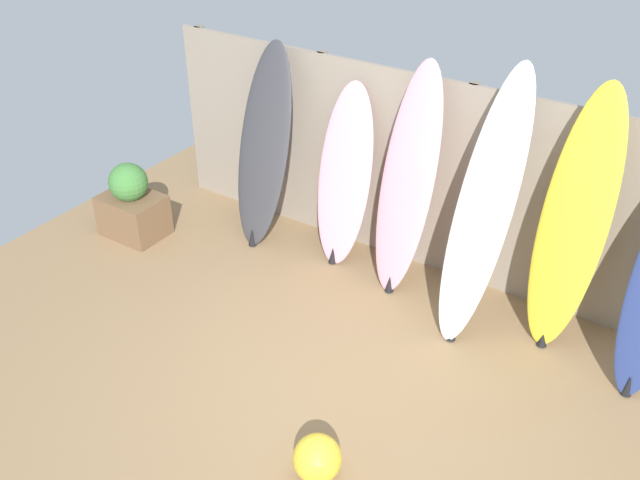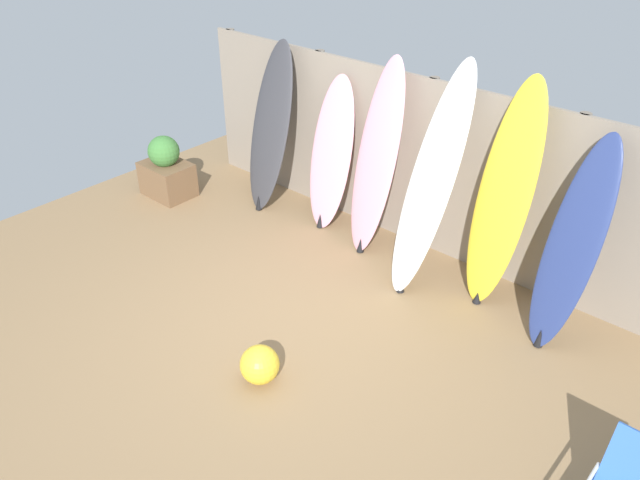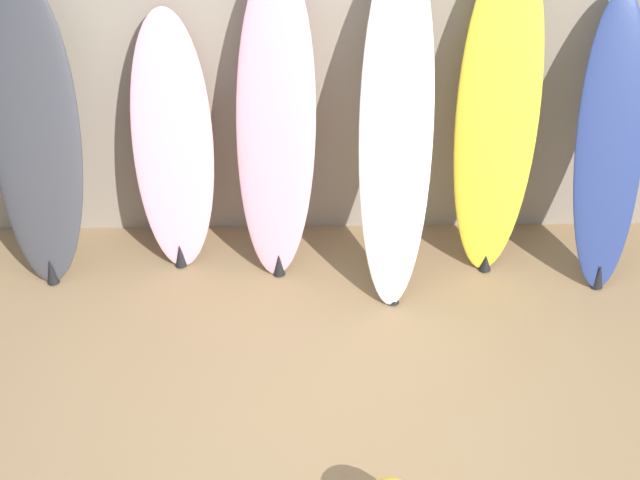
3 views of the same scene
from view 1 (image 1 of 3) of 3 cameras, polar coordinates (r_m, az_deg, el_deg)
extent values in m
plane|color=#8E704C|center=(5.29, 1.18, -13.05)|extent=(7.68, 7.68, 0.00)
cube|color=gray|center=(6.21, 11.20, 4.29)|extent=(6.08, 0.04, 1.80)
cylinder|color=slate|center=(7.64, -9.05, 10.03)|extent=(0.10, 0.10, 1.80)
cylinder|color=slate|center=(6.83, 0.17, 7.63)|extent=(0.10, 0.10, 1.80)
cylinder|color=slate|center=(6.24, 11.35, 4.43)|extent=(0.10, 0.10, 1.80)
cylinder|color=slate|center=(5.95, 24.08, 0.56)|extent=(0.10, 0.10, 1.80)
ellipsoid|color=#38383D|center=(6.67, -4.51, 7.43)|extent=(0.58, 0.61, 1.91)
cone|color=black|center=(6.91, -5.45, 0.23)|extent=(0.08, 0.08, 0.17)
ellipsoid|color=pink|center=(6.39, 1.98, 5.12)|extent=(0.54, 0.47, 1.67)
cone|color=black|center=(6.63, 1.02, -1.21)|extent=(0.08, 0.08, 0.16)
ellipsoid|color=pink|center=(5.98, 7.01, 4.64)|extent=(0.55, 0.55, 2.01)
cone|color=black|center=(6.30, 5.58, -3.50)|extent=(0.08, 0.08, 0.15)
ellipsoid|color=white|center=(5.60, 13.05, 2.59)|extent=(0.50, 0.92, 2.11)
cone|color=black|center=(5.86, 10.45, -7.38)|extent=(0.08, 0.08, 0.11)
ellipsoid|color=yellow|center=(5.60, 19.66, 1.34)|extent=(0.56, 0.54, 2.10)
cone|color=black|center=(5.98, 17.37, -7.62)|extent=(0.08, 0.08, 0.11)
cone|color=black|center=(5.75, 23.44, -10.62)|extent=(0.08, 0.08, 0.17)
cube|color=brown|center=(7.26, -14.69, 1.93)|extent=(0.60, 0.45, 0.42)
sphere|color=#3F7B38|center=(7.08, -15.09, 4.49)|extent=(0.38, 0.38, 0.38)
sphere|color=yellow|center=(4.75, -0.22, -17.06)|extent=(0.32, 0.32, 0.32)
camera|label=2|loc=(1.10, 107.39, -21.99)|focal=35.00mm
camera|label=3|loc=(2.07, -60.88, 13.34)|focal=50.00mm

